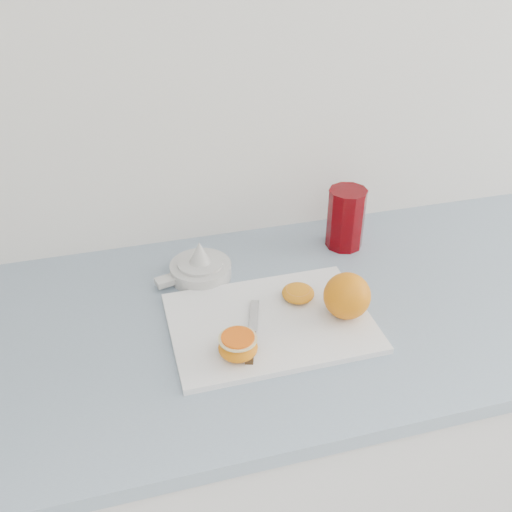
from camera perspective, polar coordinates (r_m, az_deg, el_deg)
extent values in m
cube|color=white|center=(1.21, 5.16, 22.45)|extent=(4.00, 0.04, 2.70)
cube|color=silver|center=(1.43, 1.52, -19.82)|extent=(2.47, 0.60, 0.86)
cube|color=#859EAE|center=(1.11, 1.85, -5.92)|extent=(2.53, 0.64, 0.03)
cube|color=white|center=(1.06, 1.46, -6.65)|extent=(0.37, 0.26, 0.01)
sphere|color=orange|center=(1.05, 9.09, -3.96)|extent=(0.09, 0.09, 0.09)
ellipsoid|color=orange|center=(0.97, -1.81, -9.12)|extent=(0.07, 0.07, 0.04)
cylinder|color=beige|center=(0.96, -1.83, -8.26)|extent=(0.07, 0.07, 0.00)
cylinder|color=orange|center=(0.96, -1.83, -8.16)|extent=(0.06, 0.06, 0.00)
ellipsoid|color=orange|center=(1.10, 4.23, -3.72)|extent=(0.06, 0.06, 0.03)
cylinder|color=orange|center=(1.10, 4.25, -3.38)|extent=(0.05, 0.05, 0.00)
cube|color=#442E18|center=(0.99, -0.55, -9.14)|extent=(0.04, 0.07, 0.01)
cube|color=#B7B7BC|center=(1.06, -0.24, -6.05)|extent=(0.04, 0.09, 0.00)
cylinder|color=#B7B7BC|center=(0.99, -0.55, -9.14)|extent=(0.00, 0.00, 0.01)
cylinder|color=silver|center=(1.18, -5.54, -1.46)|extent=(0.13, 0.13, 0.03)
cylinder|color=silver|center=(1.17, -5.59, -0.70)|extent=(0.09, 0.09, 0.01)
cone|color=silver|center=(1.16, -5.67, 0.39)|extent=(0.04, 0.04, 0.05)
cube|color=silver|center=(1.16, -9.00, -2.49)|extent=(0.05, 0.04, 0.01)
ellipsoid|color=#D14B00|center=(1.17, -5.00, -0.51)|extent=(0.01, 0.01, 0.00)
ellipsoid|color=#D14B00|center=(1.17, -6.35, -0.40)|extent=(0.01, 0.01, 0.00)
ellipsoid|color=#D14B00|center=(1.16, -5.43, -0.83)|extent=(0.01, 0.01, 0.00)
ellipsoid|color=#D14B00|center=(1.18, -5.04, -0.12)|extent=(0.01, 0.01, 0.00)
cylinder|color=#5F0004|center=(1.27, 8.96, 3.67)|extent=(0.08, 0.08, 0.13)
cylinder|color=#E86A00|center=(1.30, 8.77, 1.69)|extent=(0.07, 0.07, 0.02)
cylinder|color=#5F0004|center=(1.24, 9.24, 6.44)|extent=(0.08, 0.08, 0.00)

